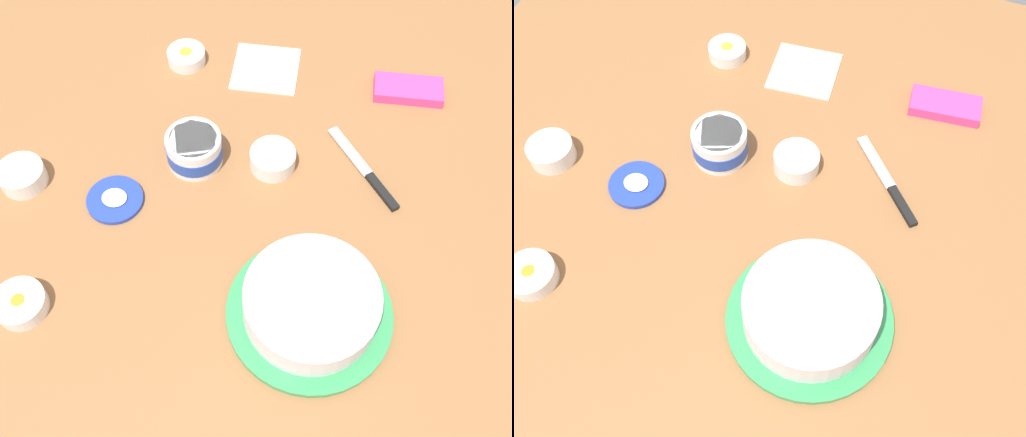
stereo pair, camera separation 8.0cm
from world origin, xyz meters
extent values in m
plane|color=#936038|center=(0.00, 0.00, 0.00)|extent=(1.54, 1.54, 0.00)
cylinder|color=#339351|center=(0.21, -0.23, 0.01)|extent=(0.30, 0.30, 0.01)
cylinder|color=brown|center=(0.21, -0.23, 0.04)|extent=(0.22, 0.22, 0.06)
cylinder|color=white|center=(0.21, -0.23, 0.05)|extent=(0.24, 0.24, 0.07)
ellipsoid|color=white|center=(0.21, -0.23, 0.09)|extent=(0.24, 0.24, 0.02)
cylinder|color=white|center=(-0.09, 0.05, 0.04)|extent=(0.11, 0.11, 0.07)
cylinder|color=#2347B2|center=(-0.09, 0.05, 0.03)|extent=(0.12, 0.12, 0.03)
cylinder|color=white|center=(-0.09, 0.05, 0.07)|extent=(0.10, 0.10, 0.01)
cylinder|color=#233DAD|center=(-0.22, -0.09, 0.01)|extent=(0.11, 0.11, 0.01)
ellipsoid|color=white|center=(-0.22, -0.09, 0.01)|extent=(0.05, 0.05, 0.01)
cube|color=silver|center=(0.22, 0.15, 0.01)|extent=(0.11, 0.12, 0.00)
cube|color=black|center=(0.30, 0.06, 0.01)|extent=(0.08, 0.08, 0.01)
cylinder|color=white|center=(-0.41, -0.09, 0.02)|extent=(0.09, 0.09, 0.04)
cylinder|color=green|center=(-0.41, -0.09, 0.02)|extent=(0.08, 0.08, 0.01)
ellipsoid|color=green|center=(-0.41, -0.09, 0.03)|extent=(0.07, 0.07, 0.02)
cylinder|color=white|center=(-0.20, 0.32, 0.02)|extent=(0.09, 0.09, 0.03)
cylinder|color=yellow|center=(-0.20, 0.32, 0.02)|extent=(0.07, 0.07, 0.01)
ellipsoid|color=yellow|center=(-0.20, 0.32, 0.02)|extent=(0.06, 0.06, 0.02)
cylinder|color=white|center=(0.07, 0.07, 0.02)|extent=(0.09, 0.09, 0.04)
cylinder|color=blue|center=(0.07, 0.07, 0.02)|extent=(0.08, 0.08, 0.01)
ellipsoid|color=blue|center=(0.07, 0.07, 0.03)|extent=(0.07, 0.07, 0.02)
cylinder|color=white|center=(-0.29, -0.35, 0.02)|extent=(0.09, 0.09, 0.03)
cylinder|color=orange|center=(-0.29, -0.35, 0.02)|extent=(0.08, 0.08, 0.01)
ellipsoid|color=orange|center=(-0.29, -0.35, 0.03)|extent=(0.07, 0.07, 0.02)
cube|color=#E53D8E|center=(0.32, 0.35, 0.01)|extent=(0.16, 0.09, 0.02)
cube|color=white|center=(-0.01, 0.34, 0.00)|extent=(0.17, 0.17, 0.01)
camera|label=1|loc=(0.23, -0.67, 1.01)|focal=42.27mm
camera|label=2|loc=(0.30, -0.64, 1.01)|focal=42.27mm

